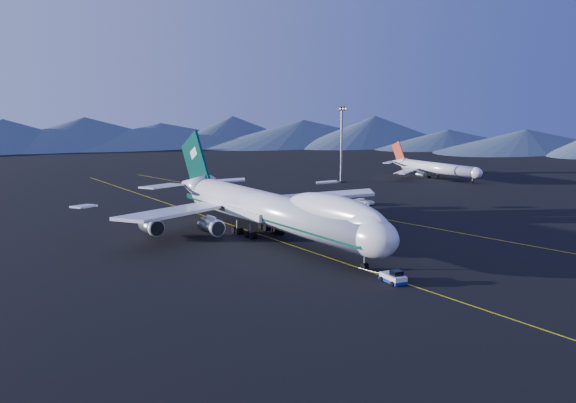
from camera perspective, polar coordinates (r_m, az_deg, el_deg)
ground at (r=123.46m, az=-1.36°, el=-3.34°), size 500.00×500.00×0.00m
taxiway_line_main at (r=123.46m, az=-1.36°, el=-3.34°), size 0.25×220.00×0.01m
taxiway_line_side at (r=149.05m, az=6.19°, el=-1.14°), size 28.08×198.09×0.01m
boeing_747 at (r=122.32m, az=-1.37°, el=-0.69°), size 59.62×72.43×19.37m
pushback_tug at (r=96.73m, az=9.33°, el=-6.77°), size 3.09×4.71×1.92m
second_jet at (r=216.83m, az=12.88°, el=2.94°), size 34.86×39.39×11.21m
service_van at (r=162.07m, az=6.76°, el=-0.01°), size 4.51×6.23×1.58m
floodlight_mast at (r=201.53m, az=4.77°, el=5.09°), size 2.90×2.18×23.50m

